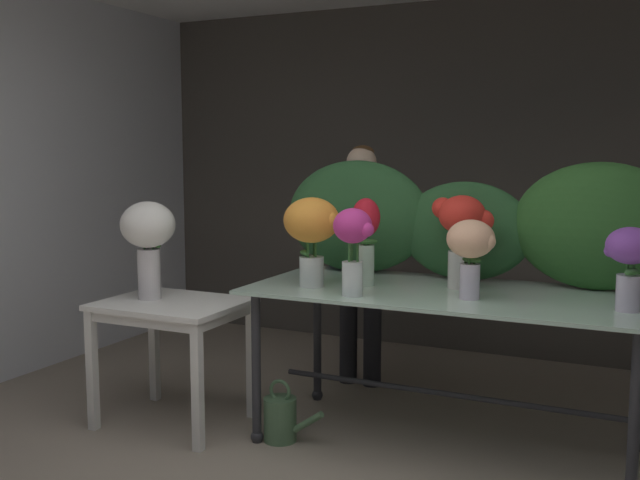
{
  "coord_description": "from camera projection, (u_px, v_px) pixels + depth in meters",
  "views": [
    {
      "loc": [
        1.38,
        -2.18,
        1.58
      ],
      "look_at": [
        -0.33,
        1.42,
        1.09
      ],
      "focal_mm": 41.7,
      "sensor_mm": 36.0,
      "label": 1
    }
  ],
  "objects": [
    {
      "name": "side_table_white",
      "position": [
        173.0,
        317.0,
        4.25
      ],
      "size": [
        0.79,
        0.64,
        0.72
      ],
      "color": "white",
      "rests_on": "ground"
    },
    {
      "name": "ground_plane",
      "position": [
        396.0,
        423.0,
        4.31
      ],
      "size": [
        7.78,
        7.78,
        0.0
      ],
      "primitive_type": "plane",
      "color": "gray"
    },
    {
      "name": "vase_crimson_anemones",
      "position": [
        365.0,
        235.0,
        4.0
      ],
      "size": [
        0.16,
        0.16,
        0.48
      ],
      "color": "silver",
      "rests_on": "display_table_glass"
    },
    {
      "name": "watering_can",
      "position": [
        281.0,
        418.0,
        4.04
      ],
      "size": [
        0.35,
        0.18,
        0.34
      ],
      "color": "#4C704C",
      "rests_on": "ground"
    },
    {
      "name": "florist",
      "position": [
        361.0,
        239.0,
        4.92
      ],
      "size": [
        0.59,
        0.24,
        1.61
      ],
      "color": "#232328",
      "rests_on": "ground"
    },
    {
      "name": "vase_sunset_tulips",
      "position": [
        312.0,
        228.0,
        3.97
      ],
      "size": [
        0.32,
        0.3,
        0.48
      ],
      "color": "silver",
      "rests_on": "display_table_glass"
    },
    {
      "name": "vase_violet_carnations",
      "position": [
        629.0,
        258.0,
        3.37
      ],
      "size": [
        0.22,
        0.22,
        0.39
      ],
      "color": "silver",
      "rests_on": "display_table_glass"
    },
    {
      "name": "vase_white_roses_tall",
      "position": [
        149.0,
        235.0,
        4.26
      ],
      "size": [
        0.31,
        0.31,
        0.57
      ],
      "color": "silver",
      "rests_on": "side_table_white"
    },
    {
      "name": "vase_magenta_roses",
      "position": [
        353.0,
        241.0,
        3.71
      ],
      "size": [
        0.22,
        0.2,
        0.45
      ],
      "color": "silver",
      "rests_on": "display_table_glass"
    },
    {
      "name": "foliage_backdrop",
      "position": [
        478.0,
        224.0,
        4.14
      ],
      "size": [
        2.26,
        0.32,
        0.67
      ],
      "color": "#28562D",
      "rests_on": "display_table_glass"
    },
    {
      "name": "vase_scarlet_peonies",
      "position": [
        462.0,
        229.0,
        3.93
      ],
      "size": [
        0.33,
        0.25,
        0.5
      ],
      "color": "silver",
      "rests_on": "display_table_glass"
    },
    {
      "name": "display_table_glass",
      "position": [
        447.0,
        313.0,
        3.9
      ],
      "size": [
        2.08,
        0.96,
        0.85
      ],
      "color": "#B1D2BF",
      "rests_on": "ground"
    },
    {
      "name": "wall_back",
      "position": [
        475.0,
        179.0,
        5.73
      ],
      "size": [
        5.5,
        0.12,
        2.71
      ],
      "primitive_type": "cube",
      "color": "#4C4742",
      "rests_on": "ground"
    },
    {
      "name": "wall_left",
      "position": [
        35.0,
        181.0,
        5.31
      ],
      "size": [
        0.12,
        3.65,
        2.71
      ],
      "primitive_type": "cube",
      "color": "silver",
      "rests_on": "ground"
    },
    {
      "name": "vase_peach_ranunculus",
      "position": [
        471.0,
        247.0,
        3.64
      ],
      "size": [
        0.25,
        0.24,
        0.39
      ],
      "color": "silver",
      "rests_on": "display_table_glass"
    }
  ]
}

